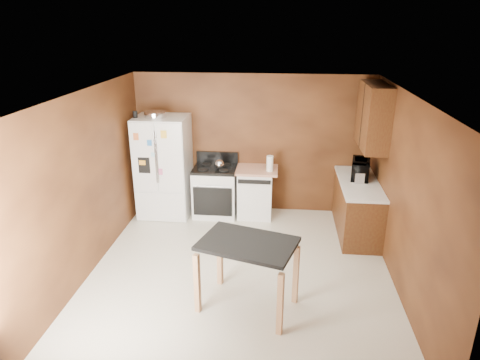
# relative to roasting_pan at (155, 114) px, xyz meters

# --- Properties ---
(floor) EXTENTS (4.50, 4.50, 0.00)m
(floor) POSITION_rel_roasting_pan_xyz_m (1.63, -1.83, -1.85)
(floor) COLOR beige
(floor) RESTS_ON ground
(ceiling) EXTENTS (4.50, 4.50, 0.00)m
(ceiling) POSITION_rel_roasting_pan_xyz_m (1.63, -1.83, 0.65)
(ceiling) COLOR white
(ceiling) RESTS_ON ground
(wall_back) EXTENTS (4.20, 0.00, 4.20)m
(wall_back) POSITION_rel_roasting_pan_xyz_m (1.63, 0.42, -0.60)
(wall_back) COLOR brown
(wall_back) RESTS_ON ground
(wall_front) EXTENTS (4.20, 0.00, 4.20)m
(wall_front) POSITION_rel_roasting_pan_xyz_m (1.63, -4.08, -0.60)
(wall_front) COLOR brown
(wall_front) RESTS_ON ground
(wall_left) EXTENTS (0.00, 4.50, 4.50)m
(wall_left) POSITION_rel_roasting_pan_xyz_m (-0.47, -1.83, -0.60)
(wall_left) COLOR brown
(wall_left) RESTS_ON ground
(wall_right) EXTENTS (0.00, 4.50, 4.50)m
(wall_right) POSITION_rel_roasting_pan_xyz_m (3.73, -1.83, -0.60)
(wall_right) COLOR brown
(wall_right) RESTS_ON ground
(roasting_pan) EXTENTS (0.37, 0.37, 0.09)m
(roasting_pan) POSITION_rel_roasting_pan_xyz_m (0.00, 0.00, 0.00)
(roasting_pan) COLOR silver
(roasting_pan) RESTS_ON refrigerator
(pen_cup) EXTENTS (0.08, 0.08, 0.11)m
(pen_cup) POSITION_rel_roasting_pan_xyz_m (-0.32, -0.08, 0.01)
(pen_cup) COLOR black
(pen_cup) RESTS_ON refrigerator
(kettle) EXTENTS (0.17, 0.17, 0.17)m
(kettle) POSITION_rel_roasting_pan_xyz_m (1.08, 0.02, -0.86)
(kettle) COLOR silver
(kettle) RESTS_ON gas_range
(paper_towel) EXTENTS (0.14, 0.14, 0.27)m
(paper_towel) POSITION_rel_roasting_pan_xyz_m (1.96, 0.03, -0.82)
(paper_towel) COLOR white
(paper_towel) RESTS_ON dishwasher
(green_canister) EXTENTS (0.09, 0.09, 0.10)m
(green_canister) POSITION_rel_roasting_pan_xyz_m (1.94, 0.20, -0.91)
(green_canister) COLOR green
(green_canister) RESTS_ON dishwasher
(toaster) EXTENTS (0.16, 0.25, 0.18)m
(toaster) POSITION_rel_roasting_pan_xyz_m (3.39, -0.37, -0.86)
(toaster) COLOR silver
(toaster) RESTS_ON right_cabinets
(microwave) EXTENTS (0.43, 0.56, 0.28)m
(microwave) POSITION_rel_roasting_pan_xyz_m (3.45, -0.19, -0.81)
(microwave) COLOR black
(microwave) RESTS_ON right_cabinets
(refrigerator) EXTENTS (0.90, 0.80, 1.80)m
(refrigerator) POSITION_rel_roasting_pan_xyz_m (0.08, 0.03, -0.95)
(refrigerator) COLOR white
(refrigerator) RESTS_ON ground
(gas_range) EXTENTS (0.76, 0.68, 1.10)m
(gas_range) POSITION_rel_roasting_pan_xyz_m (0.99, 0.09, -1.38)
(gas_range) COLOR white
(gas_range) RESTS_ON ground
(dishwasher) EXTENTS (0.78, 0.63, 0.89)m
(dishwasher) POSITION_rel_roasting_pan_xyz_m (1.71, 0.12, -1.39)
(dishwasher) COLOR white
(dishwasher) RESTS_ON ground
(right_cabinets) EXTENTS (0.63, 1.58, 2.45)m
(right_cabinets) POSITION_rel_roasting_pan_xyz_m (3.46, -0.35, -0.94)
(right_cabinets) COLOR brown
(right_cabinets) RESTS_ON ground
(island) EXTENTS (1.27, 1.02, 0.91)m
(island) POSITION_rel_roasting_pan_xyz_m (1.79, -2.56, -1.09)
(island) COLOR black
(island) RESTS_ON ground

